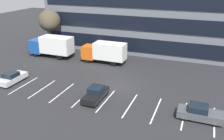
# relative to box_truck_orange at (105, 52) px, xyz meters

# --- Properties ---
(ground_plane) EXTENTS (120.00, 120.00, 0.00)m
(ground_plane) POSITION_rel_box_truck_orange_xyz_m (5.01, -7.25, -1.84)
(ground_plane) COLOR #262628
(lot_markings) EXTENTS (22.54, 5.40, 0.01)m
(lot_markings) POSITION_rel_box_truck_orange_xyz_m (5.01, -11.57, -1.84)
(lot_markings) COLOR silver
(lot_markings) RESTS_ON ground_plane
(box_truck_orange) EXTENTS (7.06, 2.34, 3.27)m
(box_truck_orange) POSITION_rel_box_truck_orange_xyz_m (0.00, 0.00, 0.00)
(box_truck_orange) COLOR #D85914
(box_truck_orange) RESTS_ON ground_plane
(box_truck_blue) EXTENTS (7.61, 2.52, 3.53)m
(box_truck_blue) POSITION_rel_box_truck_orange_xyz_m (-9.38, -0.39, 0.14)
(box_truck_blue) COLOR #194799
(box_truck_blue) RESTS_ON ground_plane
(sedan_black) EXTENTS (1.69, 4.04, 1.45)m
(sedan_black) POSITION_rel_box_truck_orange_xyz_m (3.82, -11.64, -1.16)
(sedan_black) COLOR black
(sedan_black) RESTS_ON ground_plane
(sedan_charcoal) EXTENTS (4.18, 1.75, 1.50)m
(sedan_charcoal) POSITION_rel_box_truck_orange_xyz_m (14.80, -11.76, -1.13)
(sedan_charcoal) COLOR #474C51
(sedan_charcoal) RESTS_ON ground_plane
(sedan_silver) EXTENTS (1.68, 4.02, 1.44)m
(sedan_silver) POSITION_rel_box_truck_orange_xyz_m (-8.07, -11.39, -1.16)
(sedan_silver) COLOR silver
(sedan_silver) RESTS_ON ground_plane
(bare_tree) EXTENTS (3.89, 3.89, 7.29)m
(bare_tree) POSITION_rel_box_truck_orange_xyz_m (-11.99, 3.25, 3.48)
(bare_tree) COLOR #473323
(bare_tree) RESTS_ON ground_plane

